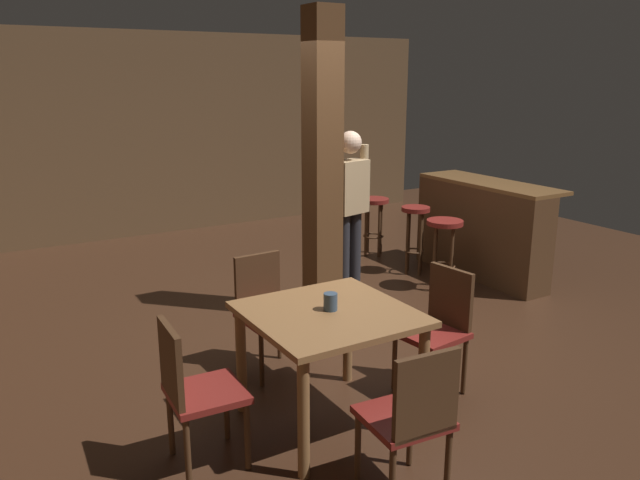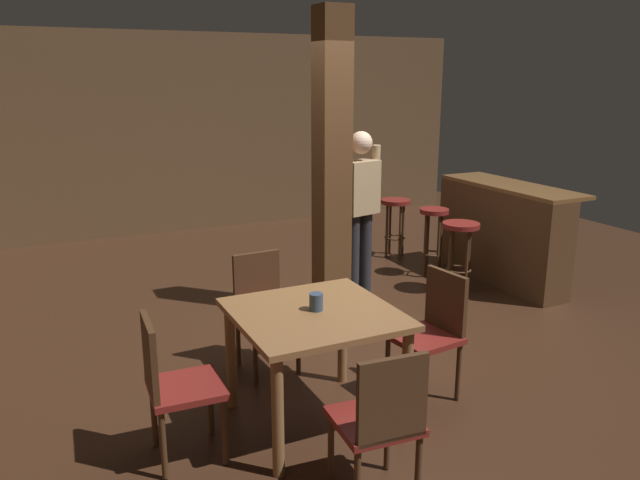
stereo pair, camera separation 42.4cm
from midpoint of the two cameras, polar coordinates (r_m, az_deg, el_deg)
name	(u,v)px [view 2 (the right image)]	position (r m, az deg, el deg)	size (l,w,h in m)	color
ground_plane	(363,334)	(5.60, 6.10, -8.58)	(10.80, 10.80, 0.00)	#382114
wall_back	(213,133)	(9.30, -8.49, 9.67)	(8.00, 0.10, 2.80)	brown
pillar	(332,168)	(5.70, 3.23, 6.59)	(0.28, 0.28, 2.80)	brown
dining_table	(314,330)	(3.99, 2.56, -8.23)	(0.99, 0.99, 0.78)	brown
chair_east	(432,328)	(4.50, 12.95, -7.89)	(0.47, 0.47, 0.89)	maroon
chair_west	(172,381)	(3.74, -10.13, -12.67)	(0.44, 0.44, 0.89)	maroon
chair_north	(263,305)	(4.80, -2.71, -6.03)	(0.44, 0.44, 0.89)	maroon
chair_south	(381,419)	(3.37, 9.34, -15.89)	(0.45, 0.45, 0.89)	maroon
napkin_cup	(316,302)	(3.94, 2.74, -5.72)	(0.09, 0.09, 0.11)	#33475B
standing_person	(360,208)	(5.91, 5.74, 2.92)	(0.47, 0.27, 1.72)	tan
bar_counter	(501,233)	(7.14, 17.89, 0.62)	(0.56, 1.74, 1.08)	brown
bar_stool_near	(460,240)	(6.62, 14.51, 0.01)	(0.38, 0.38, 0.75)	maroon
bar_stool_mid	(434,227)	(7.11, 12.04, 1.15)	(0.32, 0.32, 0.78)	maroon
bar_stool_far	(395,213)	(7.81, 8.47, 2.41)	(0.37, 0.37, 0.73)	maroon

